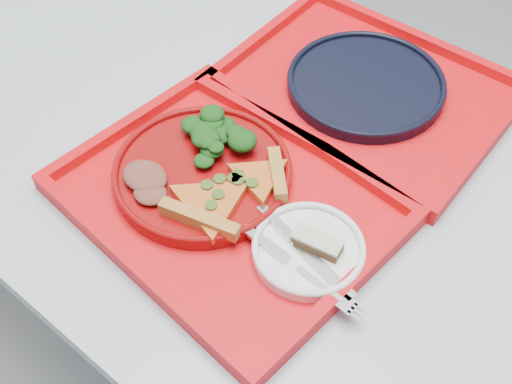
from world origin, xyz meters
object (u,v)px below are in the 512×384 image
at_px(tray_far, 364,92).
at_px(dinner_plate, 203,174).
at_px(tray_main, 227,203).
at_px(dessert_bar, 317,243).
at_px(navy_plate, 366,85).

relative_size(tray_far, dinner_plate, 1.73).
xyz_separation_m(tray_main, tray_far, (0.02, 0.33, 0.00)).
bearing_deg(tray_far, tray_main, -94.65).
bearing_deg(dessert_bar, dinner_plate, 169.45).
bearing_deg(navy_plate, tray_main, -93.63).
xyz_separation_m(tray_far, navy_plate, (-0.00, 0.00, 0.01)).
xyz_separation_m(dinner_plate, navy_plate, (0.08, 0.32, -0.00)).
height_order(tray_far, dessert_bar, dessert_bar).
bearing_deg(dessert_bar, tray_main, 173.11).
relative_size(tray_main, dessert_bar, 6.42).
bearing_deg(navy_plate, dinner_plate, -103.43).
bearing_deg(dinner_plate, navy_plate, 76.57).
bearing_deg(tray_main, dinner_plate, 174.50).
relative_size(tray_main, navy_plate, 1.73).
relative_size(tray_far, navy_plate, 1.73).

